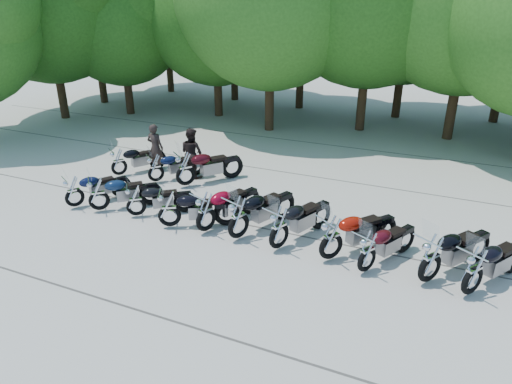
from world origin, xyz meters
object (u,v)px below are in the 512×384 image
at_px(motorcycle_10, 474,270).
at_px(motorcycle_7, 332,237).
at_px(motorcycle_11, 119,161).
at_px(motorcycle_5, 238,216).
at_px(motorcycle_2, 136,200).
at_px(motorcycle_13, 185,168).
at_px(motorcycle_8, 368,251).
at_px(motorcycle_1, 98,193).
at_px(motorcycle_6, 279,227).
at_px(motorcycle_4, 206,211).
at_px(motorcycle_12, 156,167).
at_px(rider_1, 192,153).
at_px(rider_0, 155,148).
at_px(motorcycle_0, 74,191).
at_px(motorcycle_9, 431,257).
at_px(motorcycle_3, 169,208).

bearing_deg(motorcycle_10, motorcycle_7, 29.53).
bearing_deg(motorcycle_11, motorcycle_5, -171.14).
distance_m(motorcycle_2, motorcycle_11, 3.66).
xyz_separation_m(motorcycle_11, motorcycle_13, (2.78, 0.11, 0.11)).
bearing_deg(motorcycle_8, motorcycle_11, 10.90).
height_order(motorcycle_1, motorcycle_6, motorcycle_6).
bearing_deg(motorcycle_4, motorcycle_10, -161.83).
relative_size(motorcycle_12, motorcycle_13, 0.83).
distance_m(motorcycle_10, motorcycle_11, 12.21).
height_order(motorcycle_10, rider_1, rider_1).
relative_size(motorcycle_7, rider_0, 1.34).
xyz_separation_m(motorcycle_12, rider_1, (0.86, 1.07, 0.33)).
bearing_deg(motorcycle_0, motorcycle_11, -49.65).
height_order(motorcycle_0, motorcycle_4, motorcycle_4).
distance_m(motorcycle_11, motorcycle_13, 2.79).
bearing_deg(motorcycle_9, motorcycle_10, -153.38).
relative_size(motorcycle_9, rider_0, 1.37).
height_order(motorcycle_6, rider_1, rider_1).
xyz_separation_m(motorcycle_0, motorcycle_2, (2.16, 0.25, -0.02)).
bearing_deg(motorcycle_8, motorcycle_4, 23.88).
xyz_separation_m(motorcycle_5, rider_0, (-5.20, 3.60, 0.20)).
bearing_deg(motorcycle_10, motorcycle_3, 32.39).
height_order(motorcycle_12, motorcycle_13, motorcycle_13).
bearing_deg(motorcycle_0, motorcycle_7, -148.85).
relative_size(motorcycle_3, rider_1, 1.24).
distance_m(motorcycle_7, rider_0, 8.59).
xyz_separation_m(motorcycle_6, motorcycle_13, (-4.50, 2.70, 0.02)).
height_order(motorcycle_3, motorcycle_4, motorcycle_4).
relative_size(motorcycle_0, motorcycle_8, 0.95).
relative_size(motorcycle_7, rider_1, 1.34).
relative_size(motorcycle_2, motorcycle_7, 0.83).
height_order(motorcycle_4, rider_1, rider_1).
bearing_deg(motorcycle_0, rider_0, -65.73).
height_order(motorcycle_10, motorcycle_12, motorcycle_10).
distance_m(motorcycle_9, motorcycle_13, 8.66).
distance_m(motorcycle_3, motorcycle_8, 5.60).
distance_m(motorcycle_6, rider_0, 7.38).
bearing_deg(motorcycle_11, motorcycle_6, -168.18).
bearing_deg(motorcycle_4, motorcycle_7, -160.70).
distance_m(motorcycle_1, motorcycle_7, 7.26).
height_order(motorcycle_0, motorcycle_13, motorcycle_13).
height_order(motorcycle_1, motorcycle_12, motorcycle_1).
bearing_deg(motorcycle_11, rider_0, -97.90).
height_order(motorcycle_0, motorcycle_1, motorcycle_1).
bearing_deg(motorcycle_0, rider_1, -87.02).
height_order(motorcycle_0, motorcycle_9, motorcycle_9).
relative_size(motorcycle_2, motorcycle_3, 0.90).
distance_m(motorcycle_9, rider_0, 10.77).
bearing_deg(motorcycle_4, rider_0, -20.59).
height_order(motorcycle_4, motorcycle_8, motorcycle_4).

